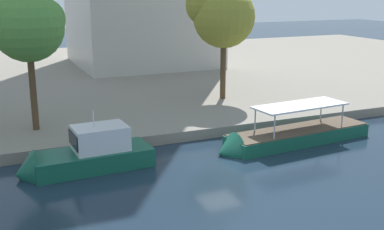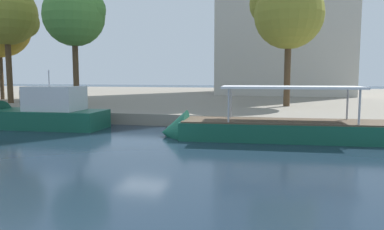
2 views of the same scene
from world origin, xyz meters
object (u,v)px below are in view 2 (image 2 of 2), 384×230
(motor_yacht_1, at_px, (40,117))
(tree_2, at_px, (75,14))
(tree_3, at_px, (285,12))
(tree_0, at_px, (7,15))
(tour_boat_2, at_px, (271,133))

(motor_yacht_1, relative_size, tree_2, 0.83)
(tree_3, bearing_deg, tree_0, -173.93)
(tree_0, relative_size, tree_2, 1.08)
(tour_boat_2, relative_size, tree_3, 1.19)
(motor_yacht_1, distance_m, tree_2, 11.06)
(tour_boat_2, height_order, tree_0, tree_0)
(tree_2, bearing_deg, tour_boat_2, -27.04)
(tree_0, xyz_separation_m, tree_2, (7.86, -1.35, -0.41))
(tour_boat_2, xyz_separation_m, tree_3, (0.54, 12.41, 8.22))
(tour_boat_2, xyz_separation_m, tree_2, (-16.47, 8.41, 8.12))
(tree_0, bearing_deg, motor_yacht_1, -42.75)
(motor_yacht_1, bearing_deg, tree_2, -79.01)
(tree_2, xyz_separation_m, tree_3, (17.01, 4.00, 0.10))
(tree_0, distance_m, tree_3, 25.01)
(motor_yacht_1, xyz_separation_m, tree_3, (15.14, 11.64, 7.86))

